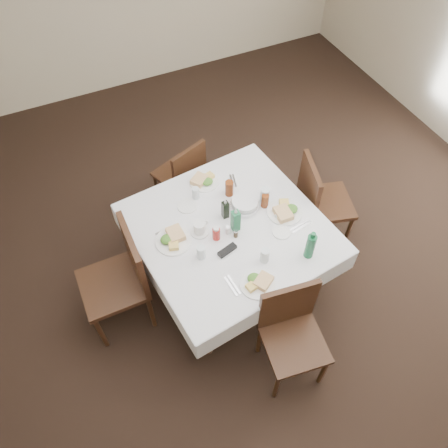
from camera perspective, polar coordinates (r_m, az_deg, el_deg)
name	(u,v)px	position (r m, az deg, el deg)	size (l,w,h in m)	color
ground_plane	(252,283)	(4.08, 3.63, -7.67)	(7.00, 7.00, 0.00)	black
room_shell	(266,142)	(2.74, 5.46, 10.61)	(6.04, 7.04, 2.80)	beige
dining_table	(230,233)	(3.53, 0.75, -1.12)	(1.60, 1.60, 0.76)	#321E0B
chair_north	(184,173)	(4.28, -5.31, 6.67)	(0.51, 0.51, 0.84)	#321E0B
chair_south	(291,328)	(3.32, 8.72, -13.25)	(0.50, 0.50, 0.93)	#321E0B
chair_east	(318,198)	(4.05, 12.20, 3.31)	(0.56, 0.56, 0.95)	#321E0B
chair_west	(123,274)	(3.51, -13.06, -6.44)	(0.49, 0.49, 1.04)	#321E0B
meal_north	(204,180)	(3.78, -2.67, 5.72)	(0.26, 0.26, 0.06)	white
meal_south	(258,282)	(3.18, 4.47, -7.61)	(0.26, 0.26, 0.06)	white
meal_east	(285,211)	(3.58, 8.01, 1.70)	(0.30, 0.30, 0.06)	white
meal_west	(173,239)	(3.40, -6.67, -1.94)	(0.28, 0.28, 0.06)	white
side_plate_a	(187,206)	(3.62, -4.83, 2.36)	(0.16, 0.16, 0.01)	white
side_plate_b	(282,232)	(3.47, 7.53, -1.06)	(0.15, 0.15, 0.01)	white
water_n	(196,193)	(3.64, -3.73, 4.05)	(0.06, 0.06, 0.11)	silver
water_s	(265,255)	(3.25, 5.37, -4.11)	(0.07, 0.07, 0.13)	silver
water_e	(265,195)	(3.61, 5.36, 3.77)	(0.08, 0.08, 0.14)	silver
water_w	(201,252)	(3.26, -3.01, -3.70)	(0.07, 0.07, 0.12)	silver
iced_tea_a	(229,188)	(3.64, 0.69, 4.70)	(0.07, 0.07, 0.15)	maroon
iced_tea_b	(265,201)	(3.58, 5.37, 3.05)	(0.06, 0.06, 0.13)	maroon
bread_basket	(245,204)	(3.58, 2.72, 2.63)	(0.24, 0.24, 0.08)	silver
oil_cruet_dark	(225,209)	(3.47, 0.17, 1.96)	(0.05, 0.05, 0.21)	black
oil_cruet_green	(236,220)	(3.38, 1.52, 0.54)	(0.06, 0.06, 0.25)	#145F34
ketchup_bottle	(216,233)	(3.36, -1.02, -1.23)	(0.06, 0.06, 0.13)	#B3231D
salt_shaker	(228,230)	(3.40, 0.52, -0.79)	(0.04, 0.04, 0.08)	white
pepper_shaker	(236,233)	(3.39, 1.55, -1.24)	(0.03, 0.03, 0.08)	#392C1A
coffee_mug	(200,228)	(3.41, -3.19, -0.54)	(0.16, 0.15, 0.11)	white
sunglasses	(227,250)	(3.32, 0.42, -3.45)	(0.16, 0.09, 0.03)	black
green_bottle	(310,246)	(3.28, 11.21, -2.81)	(0.07, 0.07, 0.27)	#145F34
sugar_caddy	(281,215)	(3.55, 7.40, 1.17)	(0.10, 0.07, 0.04)	white
cutlery_n	(233,181)	(3.80, 1.20, 5.67)	(0.08, 0.16, 0.01)	silver
cutlery_s	(232,286)	(3.17, 1.11, -8.04)	(0.06, 0.18, 0.01)	silver
cutlery_e	(300,226)	(3.53, 9.95, -0.30)	(0.20, 0.08, 0.01)	silver
cutlery_w	(166,231)	(3.48, -7.61, -0.93)	(0.17, 0.06, 0.01)	silver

